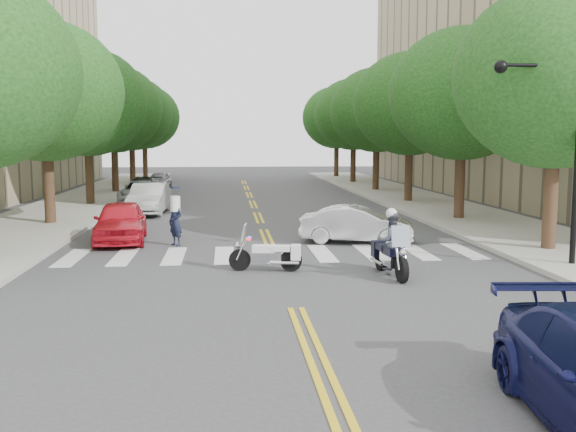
{
  "coord_description": "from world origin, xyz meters",
  "views": [
    {
      "loc": [
        -1.46,
        -13.4,
        3.64
      ],
      "look_at": [
        0.39,
        5.84,
        1.3
      ],
      "focal_mm": 40.0,
      "sensor_mm": 36.0,
      "label": 1
    }
  ],
  "objects": [
    {
      "name": "tree_l_1",
      "position": [
        -8.8,
        14.0,
        5.55
      ],
      "size": [
        6.4,
        6.4,
        8.45
      ],
      "color": "#382316",
      "rests_on": "ground"
    },
    {
      "name": "tree_r_3",
      "position": [
        8.8,
        30.0,
        5.55
      ],
      "size": [
        6.4,
        6.4,
        8.45
      ],
      "color": "#382316",
      "rests_on": "ground"
    },
    {
      "name": "tree_r_1",
      "position": [
        8.8,
        14.0,
        5.55
      ],
      "size": [
        6.4,
        6.4,
        8.45
      ],
      "color": "#382316",
      "rests_on": "ground"
    },
    {
      "name": "tree_l_5",
      "position": [
        -8.8,
        46.0,
        5.55
      ],
      "size": [
        6.4,
        6.4,
        8.45
      ],
      "color": "#382316",
      "rests_on": "ground"
    },
    {
      "name": "parked_car_a",
      "position": [
        -5.2,
        9.5,
        0.73
      ],
      "size": [
        2.07,
        4.39,
        1.45
      ],
      "primitive_type": "imported",
      "rotation": [
        0.0,
        0.0,
        0.09
      ],
      "color": "red",
      "rests_on": "ground"
    },
    {
      "name": "motorcycle_parked",
      "position": [
        -0.23,
        3.97,
        0.46
      ],
      "size": [
        2.03,
        0.66,
        1.31
      ],
      "rotation": [
        0.0,
        0.0,
        1.42
      ],
      "color": "black",
      "rests_on": "ground"
    },
    {
      "name": "tree_r_4",
      "position": [
        8.8,
        38.0,
        5.55
      ],
      "size": [
        6.4,
        6.4,
        8.45
      ],
      "color": "#382316",
      "rests_on": "ground"
    },
    {
      "name": "tree_l_2",
      "position": [
        -8.8,
        22.0,
        5.55
      ],
      "size": [
        6.4,
        6.4,
        8.45
      ],
      "color": "#382316",
      "rests_on": "ground"
    },
    {
      "name": "tree_l_4",
      "position": [
        -8.8,
        38.0,
        5.55
      ],
      "size": [
        6.4,
        6.4,
        8.45
      ],
      "color": "#382316",
      "rests_on": "ground"
    },
    {
      "name": "tree_r_2",
      "position": [
        8.8,
        22.0,
        5.55
      ],
      "size": [
        6.4,
        6.4,
        8.45
      ],
      "color": "#382316",
      "rests_on": "ground"
    },
    {
      "name": "parked_car_c",
      "position": [
        -6.3,
        23.08,
        0.64
      ],
      "size": [
        2.2,
        4.61,
        1.27
      ],
      "primitive_type": "imported",
      "rotation": [
        0.0,
        0.0,
        0.02
      ],
      "color": "silver",
      "rests_on": "ground"
    },
    {
      "name": "sidewalk_right",
      "position": [
        9.5,
        22.0,
        0.07
      ],
      "size": [
        5.0,
        60.0,
        0.15
      ],
      "primitive_type": "cube",
      "color": "#9E9991",
      "rests_on": "ground"
    },
    {
      "name": "motorcycle_police",
      "position": [
        2.86,
        3.08,
        0.81
      ],
      "size": [
        0.8,
        2.25,
        1.82
      ],
      "rotation": [
        0.0,
        0.0,
        3.23
      ],
      "color": "black",
      "rests_on": "ground"
    },
    {
      "name": "tree_l_3",
      "position": [
        -8.8,
        30.0,
        5.55
      ],
      "size": [
        6.4,
        6.4,
        8.45
      ],
      "color": "#382316",
      "rests_on": "ground"
    },
    {
      "name": "tree_r_0",
      "position": [
        8.8,
        6.0,
        5.55
      ],
      "size": [
        6.4,
        6.4,
        8.45
      ],
      "color": "#382316",
      "rests_on": "ground"
    },
    {
      "name": "parked_car_b",
      "position": [
        -5.2,
        18.0,
        0.74
      ],
      "size": [
        1.73,
        4.54,
        1.48
      ],
      "primitive_type": "imported",
      "rotation": [
        0.0,
        0.0,
        -0.04
      ],
      "color": "silver",
      "rests_on": "ground"
    },
    {
      "name": "parked_car_e",
      "position": [
        -6.3,
        33.57,
        0.62
      ],
      "size": [
        1.67,
        3.74,
        1.25
      ],
      "primitive_type": "imported",
      "rotation": [
        0.0,
        0.0,
        -0.05
      ],
      "color": "gray",
      "rests_on": "ground"
    },
    {
      "name": "traffic_signal_pole",
      "position": [
        7.72,
        3.5,
        3.72
      ],
      "size": [
        2.82,
        0.42,
        6.0
      ],
      "color": "black",
      "rests_on": "ground"
    },
    {
      "name": "parked_car_d",
      "position": [
        -6.3,
        24.5,
        0.67
      ],
      "size": [
        2.1,
        4.73,
        1.35
      ],
      "primitive_type": "imported",
      "rotation": [
        0.0,
        0.0,
        -0.05
      ],
      "color": "black",
      "rests_on": "ground"
    },
    {
      "name": "tree_r_5",
      "position": [
        8.8,
        46.0,
        5.55
      ],
      "size": [
        6.4,
        6.4,
        8.45
      ],
      "color": "#382316",
      "rests_on": "ground"
    },
    {
      "name": "sidewalk_left",
      "position": [
        -9.5,
        22.0,
        0.07
      ],
      "size": [
        5.0,
        60.0,
        0.15
      ],
      "primitive_type": "cube",
      "color": "#9E9991",
      "rests_on": "ground"
    },
    {
      "name": "officer_standing",
      "position": [
        -3.2,
        8.5,
        0.82
      ],
      "size": [
        0.69,
        0.71,
        1.64
      ],
      "primitive_type": "imported",
      "rotation": [
        0.0,
        0.0,
        -0.84
      ],
      "color": "#161B32",
      "rests_on": "ground"
    },
    {
      "name": "ground",
      "position": [
        0.0,
        0.0,
        0.0
      ],
      "size": [
        140.0,
        140.0,
        0.0
      ],
      "primitive_type": "plane",
      "color": "#38383A",
      "rests_on": "ground"
    },
    {
      "name": "convertible",
      "position": [
        3.08,
        8.5,
        0.65
      ],
      "size": [
        4.17,
        2.45,
        1.3
      ],
      "primitive_type": "imported",
      "rotation": [
        0.0,
        0.0,
        1.28
      ],
      "color": "silver",
      "rests_on": "ground"
    }
  ]
}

